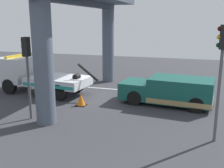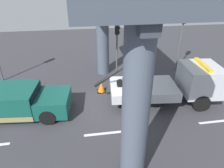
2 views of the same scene
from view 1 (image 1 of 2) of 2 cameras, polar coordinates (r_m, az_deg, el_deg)
ground_plane at (r=17.04m, az=-4.19°, el=-2.97°), size 60.00×40.00×0.10m
lane_stripe_west at (r=18.16m, az=16.58°, el=-2.30°), size 2.60×0.16×0.01m
lane_stripe_mid at (r=19.13m, az=-1.65°, el=-0.96°), size 2.60×0.16×0.01m
lane_stripe_east at (r=21.78m, az=-16.77°, el=0.24°), size 2.60×0.16×0.01m
tow_truck_white at (r=18.74m, az=-16.34°, el=1.96°), size 7.34×2.95×2.46m
towed_van_green at (r=15.74m, az=12.40°, el=-1.49°), size 5.38×2.66×1.58m
overpass_structure at (r=16.56m, az=-6.14°, el=16.06°), size 3.60×11.43×6.70m
traffic_light_near at (r=10.87m, az=22.24°, el=5.00°), size 0.39×0.32×4.58m
traffic_light_far at (r=13.25m, az=-17.72°, el=4.88°), size 0.39×0.32×3.99m
traffic_cone_orange at (r=15.37m, az=-6.63°, el=-3.39°), size 0.57×0.57×0.68m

